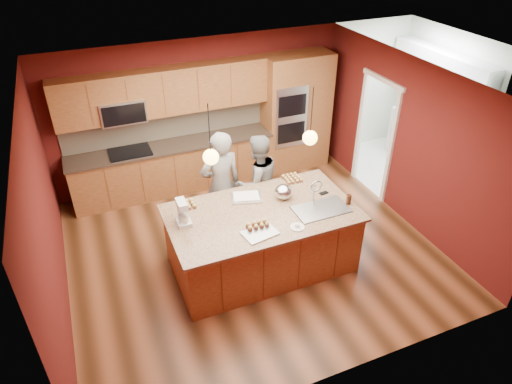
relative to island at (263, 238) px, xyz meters
name	(u,v)px	position (x,y,z in m)	size (l,w,h in m)	color
floor	(251,248)	(-0.02, 0.42, -0.50)	(5.50, 5.50, 0.00)	#3F2412
ceiling	(250,84)	(-0.02, 0.42, 2.20)	(5.50, 5.50, 0.00)	white
wall_back	(200,112)	(-0.02, 2.92, 0.85)	(5.50, 5.50, 0.00)	#531412
wall_front	(344,293)	(-0.02, -2.08, 0.85)	(5.50, 5.50, 0.00)	#531412
wall_left	(45,219)	(-2.77, 0.42, 0.85)	(5.00, 5.00, 0.00)	#531412
wall_right	(407,142)	(2.73, 0.42, 0.85)	(5.00, 5.00, 0.00)	#531412
cabinet_run	(169,141)	(-0.70, 2.66, 0.48)	(3.74, 0.64, 2.30)	brown
oven_column	(296,113)	(1.83, 2.61, 0.65)	(1.30, 0.62, 2.30)	brown
doorway_trim	(375,139)	(2.71, 1.22, 0.55)	(0.08, 1.11, 2.20)	white
laundry_room	(441,72)	(4.33, 1.62, 1.45)	(2.60, 2.70, 2.70)	silver
pendant_left	(211,157)	(-0.71, 0.00, 1.50)	(0.20, 0.20, 0.80)	black
pendant_right	(310,138)	(0.68, 0.00, 1.50)	(0.20, 0.20, 0.80)	black
island	(263,238)	(0.00, 0.00, 0.00)	(2.66, 1.49, 1.36)	brown
person_left	(221,185)	(-0.28, 1.00, 0.41)	(0.67, 0.44, 1.82)	black
person_right	(257,182)	(0.33, 1.00, 0.32)	(0.80, 0.62, 1.64)	gray
stand_mixer	(183,214)	(-1.10, 0.17, 0.63)	(0.19, 0.26, 0.35)	silver
sheet_cake	(246,197)	(-0.09, 0.41, 0.50)	(0.50, 0.42, 0.05)	silver
cooling_rack	(260,233)	(-0.24, -0.44, 0.49)	(0.44, 0.31, 0.02)	#B4B8BC
mixing_bowl	(283,192)	(0.41, 0.21, 0.58)	(0.26, 0.26, 0.22)	silver
plate	(297,227)	(0.28, -0.51, 0.49)	(0.20, 0.20, 0.01)	white
tumbler	(349,200)	(1.22, -0.29, 0.55)	(0.07, 0.07, 0.14)	#32160A
phone	(324,193)	(1.03, 0.09, 0.48)	(0.14, 0.07, 0.01)	black
cupcakes_left	(187,205)	(-0.94, 0.53, 0.51)	(0.23, 0.23, 0.07)	tan
cupcakes_rack	(258,225)	(-0.21, -0.31, 0.53)	(0.32, 0.16, 0.07)	tan
cupcakes_right	(292,178)	(0.76, 0.61, 0.51)	(0.28, 0.28, 0.06)	tan
washer	(432,153)	(4.17, 1.22, -0.05)	(0.56, 0.58, 0.91)	silver
dryer	(409,134)	(4.21, 2.00, 0.01)	(0.63, 0.65, 1.02)	silver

